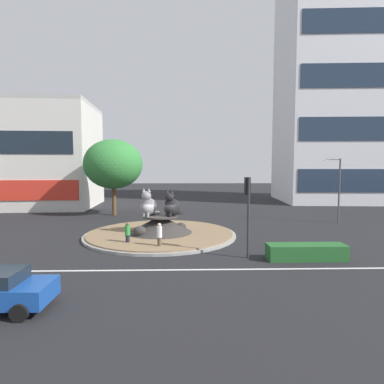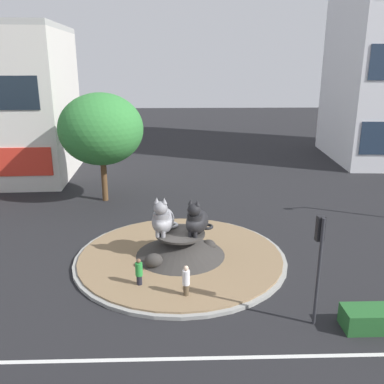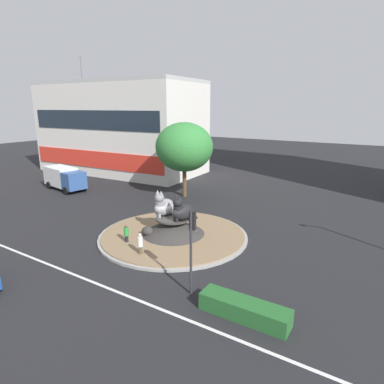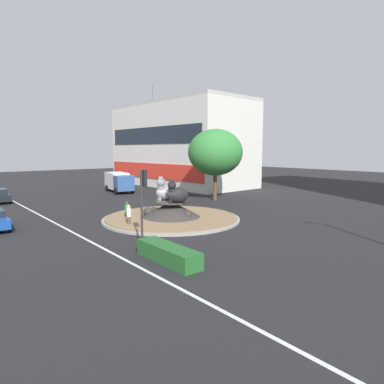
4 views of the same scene
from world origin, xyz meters
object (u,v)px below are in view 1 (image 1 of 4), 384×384
pedestrian_green_shirt (127,234)px  traffic_light_mast (248,202)px  cat_statue_grey (148,205)px  pedestrian_white_shirt (159,236)px  cat_statue_black (172,206)px  broadleaf_tree_behind_island (113,164)px  streetlight_arm (337,185)px  office_tower (346,88)px

pedestrian_green_shirt → traffic_light_mast: bearing=-18.0°
traffic_light_mast → pedestrian_green_shirt: bearing=61.2°
cat_statue_grey → traffic_light_mast: bearing=57.4°
traffic_light_mast → cat_statue_grey: bearing=38.9°
pedestrian_white_shirt → cat_statue_black: bearing=-29.7°
broadleaf_tree_behind_island → pedestrian_white_shirt: (6.21, -14.92, -4.75)m
cat_statue_grey → pedestrian_white_shirt: bearing=26.3°
streetlight_arm → pedestrian_white_shirt: bearing=20.5°
cat_statue_grey → cat_statue_black: bearing=96.5°
cat_statue_grey → pedestrian_green_shirt: size_ratio=1.34×
cat_statue_grey → cat_statue_black: size_ratio=1.05×
office_tower → streetlight_arm: 26.28m
streetlight_arm → cat_statue_black: bearing=9.1°
traffic_light_mast → pedestrian_white_shirt: bearing=62.9°
broadleaf_tree_behind_island → pedestrian_green_shirt: (3.96, -13.88, -4.83)m
cat_statue_grey → streetlight_arm: bearing=117.1°
cat_statue_black → office_tower: office_tower is taller
streetlight_arm → pedestrian_green_shirt: size_ratio=3.79×
cat_statue_grey → broadleaf_tree_behind_island: bearing=-144.1°
cat_statue_grey → streetlight_arm: size_ratio=0.35×
cat_statue_black → traffic_light_mast: size_ratio=0.44×
cat_statue_black → traffic_light_mast: (4.70, -6.04, 1.00)m
office_tower → pedestrian_white_shirt: (-26.87, -29.02, -16.66)m
traffic_light_mast → office_tower: bearing=-42.6°
streetlight_arm → pedestrian_green_shirt: bearing=14.8°
cat_statue_grey → broadleaf_tree_behind_island: size_ratio=0.26×
cat_statue_grey → pedestrian_white_shirt: 4.68m
traffic_light_mast → pedestrian_white_shirt: traffic_light_mast is taller
cat_statue_grey → office_tower: office_tower is taller
traffic_light_mast → office_tower: 40.26m
cat_statue_black → pedestrian_white_shirt: size_ratio=1.19×
broadleaf_tree_behind_island → pedestrian_green_shirt: broadleaf_tree_behind_island is taller
broadleaf_tree_behind_island → streetlight_arm: (22.51, -5.47, -2.07)m
traffic_light_mast → pedestrian_white_shirt: (-5.35, 1.88, -2.41)m
cat_statue_grey → streetlight_arm: 18.28m
office_tower → broadleaf_tree_behind_island: (-33.08, -14.11, -11.91)m
streetlight_arm → pedestrian_white_shirt: 19.03m
cat_statue_black → pedestrian_green_shirt: size_ratio=1.28×
office_tower → streetlight_arm: size_ratio=5.68×
traffic_light_mast → pedestrian_white_shirt: 6.17m
broadleaf_tree_behind_island → pedestrian_white_shirt: 16.84m
traffic_light_mast → broadleaf_tree_behind_island: broadleaf_tree_behind_island is taller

